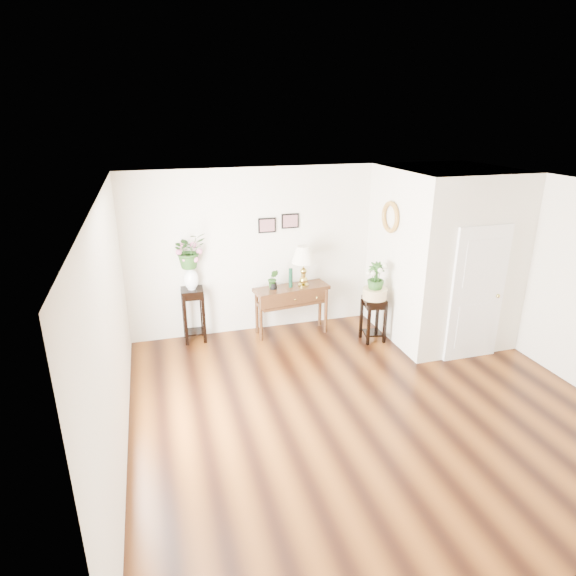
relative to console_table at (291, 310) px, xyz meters
name	(u,v)px	position (x,y,z in m)	size (l,w,h in m)	color
floor	(367,405)	(0.32, -2.40, -0.42)	(6.00, 5.50, 0.02)	#66340F
ceiling	(381,190)	(0.32, -2.40, 2.38)	(6.00, 5.50, 0.02)	white
wall_back	(304,248)	(0.32, 0.35, 0.98)	(6.00, 0.02, 2.80)	white
wall_front	(546,451)	(0.32, -5.15, 0.98)	(6.00, 0.02, 2.80)	white
wall_left	(112,337)	(-2.68, -2.40, 0.98)	(0.02, 5.50, 2.80)	white
wall_right	(572,283)	(3.32, -2.40, 0.98)	(0.02, 5.50, 2.80)	white
partition	(442,254)	(2.42, -0.62, 0.98)	(1.80, 1.95, 2.80)	white
door	(477,294)	(2.42, -1.62, 0.63)	(0.90, 0.05, 2.10)	white
art_print_left	(267,225)	(-0.33, 0.33, 1.43)	(0.30, 0.02, 0.25)	black
art_print_right	(290,221)	(0.07, 0.33, 1.48)	(0.30, 0.02, 0.25)	black
wall_ornament	(390,217)	(1.48, -0.50, 1.63)	(0.51, 0.51, 0.07)	#AF6F2D
console_table	(291,310)	(0.00, 0.00, 0.00)	(1.27, 0.42, 0.85)	black
table_lamp	(303,266)	(0.21, 0.00, 0.77)	(0.40, 0.40, 0.70)	#B4A246
green_vase	(291,277)	(-0.02, 0.00, 0.59)	(0.07, 0.07, 0.33)	#0D301F
potted_plant	(273,280)	(-0.32, 0.00, 0.58)	(0.18, 0.14, 0.32)	#214918
plant_stand_a	(194,315)	(-1.64, 0.17, 0.04)	(0.36, 0.36, 0.92)	black
porcelain_vase	(191,276)	(-1.64, 0.17, 0.72)	(0.24, 0.24, 0.41)	white
lily_arrangement	(189,248)	(-1.64, 0.17, 1.18)	(0.51, 0.45, 0.57)	#214918
plant_stand_b	(373,319)	(1.22, -0.66, -0.05)	(0.35, 0.35, 0.75)	black
ceramic_bowl	(375,294)	(1.22, -0.66, 0.41)	(0.39, 0.39, 0.17)	#D1BA88
narcissus	(376,277)	(1.22, -0.66, 0.69)	(0.27, 0.27, 0.49)	#214918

